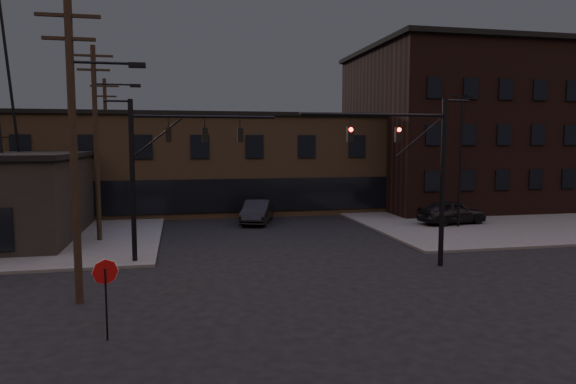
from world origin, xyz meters
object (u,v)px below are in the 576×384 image
Objects in this scene: stop_sign at (105,280)px; parked_car_lot_b at (502,203)px; traffic_signal_near at (421,164)px; traffic_signal_far at (159,161)px; car_crossing at (257,212)px; parked_car_lot_a at (452,212)px.

parked_car_lot_b is at bearing 37.56° from stop_sign.
traffic_signal_near is 12.57m from traffic_signal_far.
parked_car_lot_b is (28.38, 21.82, -0.94)m from stop_sign.
parked_car_lot_b is at bearing 19.18° from car_crossing.
traffic_signal_far is 21.50m from parked_car_lot_a.
car_crossing is (-20.59, -0.55, -0.06)m from parked_car_lot_b.
traffic_signal_near is at bearing -51.70° from car_crossing.
parked_car_lot_b is 20.60m from car_crossing.
traffic_signal_near is 13.79m from parked_car_lot_a.
traffic_signal_near is 16.32m from car_crossing.
stop_sign is (-13.36, -6.49, -3.09)m from traffic_signal_near.
parked_car_lot_a is at bearing 19.86° from traffic_signal_far.
traffic_signal_far reaches higher than parked_car_lot_a.
car_crossing is at bearing 69.90° from stop_sign.
stop_sign reaches higher than car_crossing.
parked_car_lot_a is at bearing 39.06° from stop_sign.
stop_sign is 0.50× the size of parked_car_lot_a.
stop_sign is at bearing 120.53° from parked_car_lot_a.
car_crossing is (7.78, 21.27, -0.99)m from stop_sign.
traffic_signal_far is (-12.07, 3.50, 0.08)m from traffic_signal_near.
car_crossing is (-5.57, 14.79, -4.08)m from traffic_signal_near.
parked_car_lot_b is at bearing -65.72° from parked_car_lot_a.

